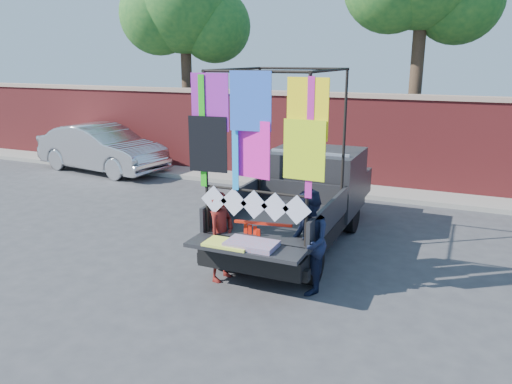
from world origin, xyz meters
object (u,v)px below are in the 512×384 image
at_px(pickup_truck, 307,196).
at_px(man, 307,242).
at_px(sedan, 102,148).
at_px(woman, 221,236).

distance_m(pickup_truck, man, 2.53).
bearing_deg(man, sedan, -147.26).
xyz_separation_m(sedan, woman, (7.23, -5.69, 0.01)).
distance_m(sedan, man, 10.28).
bearing_deg(woman, man, -76.39).
height_order(woman, man, man).
distance_m(sedan, woman, 9.20).
relative_size(pickup_truck, sedan, 1.19).
bearing_deg(pickup_truck, woman, -104.10).
bearing_deg(man, pickup_truck, 173.44).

